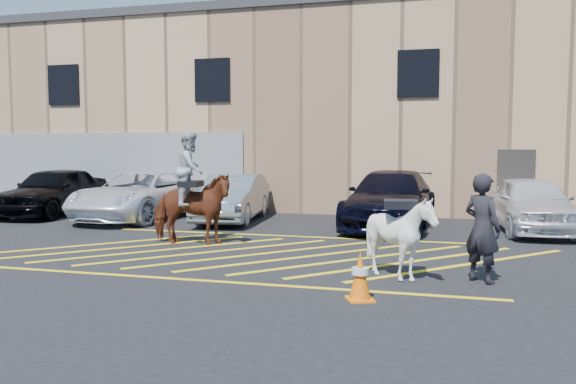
% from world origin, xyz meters
% --- Properties ---
extents(ground, '(90.00, 90.00, 0.00)m').
position_xyz_m(ground, '(0.00, 0.00, 0.00)').
color(ground, black).
rests_on(ground, ground).
extents(car_black_suv, '(2.29, 4.87, 1.61)m').
position_xyz_m(car_black_suv, '(-8.77, 4.61, 0.81)').
color(car_black_suv, black).
rests_on(car_black_suv, ground).
extents(car_white_pickup, '(2.92, 5.61, 1.51)m').
position_xyz_m(car_white_pickup, '(-5.41, 4.45, 0.75)').
color(car_white_pickup, white).
rests_on(car_white_pickup, ground).
extents(car_silver_sedan, '(1.99, 4.49, 1.43)m').
position_xyz_m(car_silver_sedan, '(-2.40, 4.62, 0.72)').
color(car_silver_sedan, '#8D939A').
rests_on(car_silver_sedan, ground).
extents(car_blue_suv, '(2.58, 5.61, 1.59)m').
position_xyz_m(car_blue_suv, '(2.38, 4.66, 0.79)').
color(car_blue_suv, black).
rests_on(car_blue_suv, ground).
extents(car_white_suv, '(2.07, 4.54, 1.51)m').
position_xyz_m(car_white_suv, '(6.12, 4.60, 0.75)').
color(car_white_suv, white).
rests_on(car_white_suv, ground).
extents(handler, '(0.80, 0.77, 1.84)m').
position_xyz_m(handler, '(4.37, -1.67, 0.92)').
color(handler, black).
rests_on(handler, ground).
extents(warehouse, '(32.42, 10.20, 7.30)m').
position_xyz_m(warehouse, '(-0.01, 11.99, 3.65)').
color(warehouse, tan).
rests_on(warehouse, ground).
extents(hatching_zone, '(12.60, 5.12, 0.01)m').
position_xyz_m(hatching_zone, '(-0.00, -0.30, 0.01)').
color(hatching_zone, yellow).
rests_on(hatching_zone, ground).
extents(mounted_bay, '(2.07, 1.11, 2.63)m').
position_xyz_m(mounted_bay, '(-1.89, 0.45, 1.06)').
color(mounted_bay, maroon).
rests_on(mounted_bay, ground).
extents(saddled_white, '(1.29, 1.42, 1.46)m').
position_xyz_m(saddled_white, '(3.03, -1.86, 0.74)').
color(saddled_white, silver).
rests_on(saddled_white, ground).
extents(traffic_cone, '(0.50, 0.50, 0.73)m').
position_xyz_m(traffic_cone, '(2.54, -3.33, 0.37)').
color(traffic_cone, orange).
rests_on(traffic_cone, ground).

